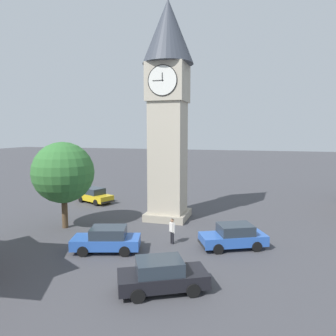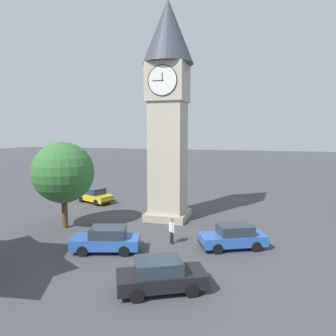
{
  "view_description": "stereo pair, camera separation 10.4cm",
  "coord_description": "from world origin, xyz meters",
  "px_view_note": "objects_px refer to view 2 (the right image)",
  "views": [
    {
      "loc": [
        -7.19,
        24.84,
        7.34
      ],
      "look_at": [
        0.0,
        0.0,
        4.31
      ],
      "focal_mm": 33.37,
      "sensor_mm": 36.0,
      "label": 1
    },
    {
      "loc": [
        -7.29,
        24.81,
        7.34
      ],
      "look_at": [
        0.0,
        0.0,
        4.31
      ],
      "focal_mm": 33.37,
      "sensor_mm": 36.0,
      "label": 2
    }
  ],
  "objects_px": {
    "car_blue_kerb": "(233,236)",
    "car_red_corner": "(106,239)",
    "tree": "(63,173)",
    "car_white_side": "(161,275)",
    "pedestrian": "(172,229)",
    "car_silver_kerb": "(95,195)",
    "clock_tower": "(168,93)"
  },
  "relations": [
    {
      "from": "car_red_corner",
      "to": "car_blue_kerb",
      "type": "bearing_deg",
      "value": -159.68
    },
    {
      "from": "clock_tower",
      "to": "car_silver_kerb",
      "type": "xyz_separation_m",
      "value": [
        8.97,
        -3.53,
        -9.69
      ]
    },
    {
      "from": "car_red_corner",
      "to": "tree",
      "type": "relative_size",
      "value": 0.67
    },
    {
      "from": "car_blue_kerb",
      "to": "pedestrian",
      "type": "height_order",
      "value": "pedestrian"
    },
    {
      "from": "clock_tower",
      "to": "car_red_corner",
      "type": "relative_size",
      "value": 4.05
    },
    {
      "from": "car_silver_kerb",
      "to": "pedestrian",
      "type": "relative_size",
      "value": 2.64
    },
    {
      "from": "car_red_corner",
      "to": "car_white_side",
      "type": "height_order",
      "value": "same"
    },
    {
      "from": "car_silver_kerb",
      "to": "car_red_corner",
      "type": "bearing_deg",
      "value": 122.42
    },
    {
      "from": "car_silver_kerb",
      "to": "tree",
      "type": "bearing_deg",
      "value": 104.38
    },
    {
      "from": "car_blue_kerb",
      "to": "car_white_side",
      "type": "height_order",
      "value": "same"
    },
    {
      "from": "car_white_side",
      "to": "tree",
      "type": "bearing_deg",
      "value": -35.4
    },
    {
      "from": "car_red_corner",
      "to": "car_white_side",
      "type": "relative_size",
      "value": 1.0
    },
    {
      "from": "pedestrian",
      "to": "car_red_corner",
      "type": "bearing_deg",
      "value": 34.41
    },
    {
      "from": "car_white_side",
      "to": "car_silver_kerb",
      "type": "bearing_deg",
      "value": -51.71
    },
    {
      "from": "car_white_side",
      "to": "pedestrian",
      "type": "xyz_separation_m",
      "value": [
        1.17,
        -6.04,
        0.25
      ]
    },
    {
      "from": "car_red_corner",
      "to": "pedestrian",
      "type": "relative_size",
      "value": 2.62
    },
    {
      "from": "car_white_side",
      "to": "tree",
      "type": "distance_m",
      "value": 12.73
    },
    {
      "from": "pedestrian",
      "to": "tree",
      "type": "xyz_separation_m",
      "value": [
        8.81,
        -1.05,
        3.25
      ]
    },
    {
      "from": "clock_tower",
      "to": "tree",
      "type": "relative_size",
      "value": 2.73
    },
    {
      "from": "car_white_side",
      "to": "pedestrian",
      "type": "bearing_deg",
      "value": -79.05
    },
    {
      "from": "car_white_side",
      "to": "pedestrian",
      "type": "distance_m",
      "value": 6.16
    },
    {
      "from": "car_red_corner",
      "to": "car_white_side",
      "type": "xyz_separation_m",
      "value": [
        -4.67,
        3.64,
        0.0
      ]
    },
    {
      "from": "car_red_corner",
      "to": "tree",
      "type": "height_order",
      "value": "tree"
    },
    {
      "from": "car_red_corner",
      "to": "pedestrian",
      "type": "bearing_deg",
      "value": -145.59
    },
    {
      "from": "car_blue_kerb",
      "to": "tree",
      "type": "relative_size",
      "value": 0.68
    },
    {
      "from": "car_silver_kerb",
      "to": "pedestrian",
      "type": "distance_m",
      "value": 14.32
    },
    {
      "from": "clock_tower",
      "to": "car_silver_kerb",
      "type": "relative_size",
      "value": 4.03
    },
    {
      "from": "car_red_corner",
      "to": "tree",
      "type": "distance_m",
      "value": 7.23
    },
    {
      "from": "car_blue_kerb",
      "to": "car_red_corner",
      "type": "xyz_separation_m",
      "value": [
        7.43,
        2.75,
        0.0
      ]
    },
    {
      "from": "car_blue_kerb",
      "to": "tree",
      "type": "bearing_deg",
      "value": -3.15
    },
    {
      "from": "car_red_corner",
      "to": "pedestrian",
      "type": "distance_m",
      "value": 4.25
    },
    {
      "from": "car_blue_kerb",
      "to": "car_silver_kerb",
      "type": "distance_m",
      "value": 17.31
    }
  ]
}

